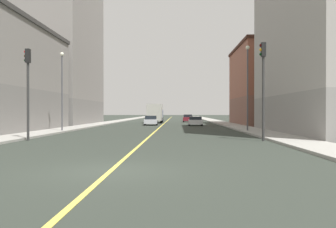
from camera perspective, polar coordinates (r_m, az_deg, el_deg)
The scene contains 15 objects.
ground_plane at distance 11.65m, azimuth -9.07°, elevation -8.92°, with size 400.00×400.00×0.00m, color #2D332C.
sidewalk_left at distance 60.77m, azimuth 8.39°, elevation -1.35°, with size 2.80×168.00×0.15m, color #9E9B93.
sidewalk_right at distance 61.42m, azimuth -9.34°, elevation -1.33°, with size 2.80×168.00×0.15m, color #9E9B93.
lane_center_stripe at distance 60.37m, azimuth -0.52°, elevation -1.42°, with size 0.16×154.00×0.01m, color #E5D14C.
building_left_near at distance 34.90m, azimuth 24.68°, elevation 14.93°, with size 9.44×19.93×21.34m.
building_left_mid at distance 54.18m, azimuth 15.71°, elevation 4.40°, with size 9.44×15.90×11.41m.
building_right_midblock at distance 57.04m, azimuth -16.71°, elevation 10.76°, with size 9.44×18.79×24.37m.
traffic_light_left_near at distance 23.87m, azimuth 14.86°, elevation 5.59°, with size 0.40×0.32×6.31m.
traffic_light_right_near at distance 25.17m, azimuth -21.38°, elevation 4.86°, with size 0.40×0.32×5.97m.
street_lamp_left_near at distance 34.19m, azimuth 12.51°, elevation 5.35°, with size 0.36×0.36×7.86m.
street_lamp_right_near at distance 34.91m, azimuth -16.48°, elevation 4.72°, with size 0.36×0.36×7.27m.
car_silver at distance 50.51m, azimuth -2.74°, elevation -1.04°, with size 2.00×4.08×1.33m.
car_maroon at distance 66.50m, azimuth 3.15°, elevation -0.69°, with size 1.82×4.51×1.37m.
car_white at distance 49.23m, azimuth 4.38°, elevation -1.12°, with size 2.08×4.09×1.23m.
box_truck at distance 60.19m, azimuth -2.07°, elevation 0.14°, with size 2.51×7.00×3.16m.
Camera 1 is at (2.11, -11.31, 1.88)m, focal length 38.40 mm.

